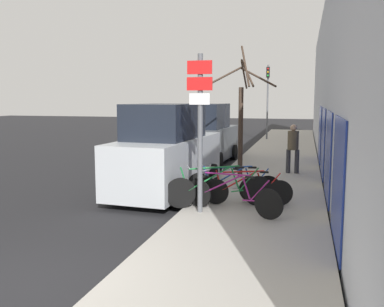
# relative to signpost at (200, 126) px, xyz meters

# --- Properties ---
(ground_plane) EXTENTS (80.00, 80.00, 0.00)m
(ground_plane) POSITION_rel_signpost_xyz_m (-1.45, 7.08, -2.06)
(ground_plane) COLOR black
(sidewalk_curb) EXTENTS (3.20, 32.00, 0.15)m
(sidewalk_curb) POSITION_rel_signpost_xyz_m (1.15, 9.88, -1.99)
(sidewalk_curb) COLOR #ADA89E
(sidewalk_curb) RESTS_ON ground
(building_facade) EXTENTS (0.23, 32.00, 6.50)m
(building_facade) POSITION_rel_signpost_xyz_m (2.89, 9.79, 1.16)
(building_facade) COLOR #B2B7C1
(building_facade) RESTS_ON ground
(signpost) EXTENTS (0.56, 0.13, 3.45)m
(signpost) POSITION_rel_signpost_xyz_m (0.00, 0.00, 0.00)
(signpost) COLOR #595B60
(signpost) RESTS_ON sidewalk_curb
(bicycle_0) EXTENTS (2.28, 0.89, 0.90)m
(bicycle_0) POSITION_rel_signpost_xyz_m (0.70, 0.10, -1.52)
(bicycle_0) COLOR black
(bicycle_0) RESTS_ON sidewalk_curb
(bicycle_1) EXTENTS (2.36, 0.98, 0.98)m
(bicycle_1) POSITION_rel_signpost_xyz_m (0.34, 0.54, -1.50)
(bicycle_1) COLOR black
(bicycle_1) RESTS_ON sidewalk_curb
(bicycle_2) EXTENTS (2.08, 0.51, 0.84)m
(bicycle_2) POSITION_rel_signpost_xyz_m (0.94, 0.91, -1.55)
(bicycle_2) COLOR black
(bicycle_2) RESTS_ON sidewalk_curb
(bicycle_3) EXTENTS (2.17, 0.60, 0.89)m
(bicycle_3) POSITION_rel_signpost_xyz_m (0.62, 1.16, -1.53)
(bicycle_3) COLOR black
(bicycle_3) RESTS_ON sidewalk_curb
(bicycle_4) EXTENTS (1.98, 0.61, 0.83)m
(bicycle_4) POSITION_rel_signpost_xyz_m (0.29, 1.34, -1.55)
(bicycle_4) COLOR black
(bicycle_4) RESTS_ON sidewalk_curb
(parked_car_0) EXTENTS (2.21, 4.85, 2.51)m
(parked_car_0) POSITION_rel_signpost_xyz_m (-1.50, 2.25, -0.93)
(parked_car_0) COLOR #B2B7BC
(parked_car_0) RESTS_ON ground
(parked_car_1) EXTENTS (2.27, 4.44, 2.44)m
(parked_car_1) POSITION_rel_signpost_xyz_m (-1.78, 7.89, -0.96)
(parked_car_1) COLOR #51565B
(parked_car_1) RESTS_ON ground
(pedestrian_near) EXTENTS (0.43, 0.36, 1.64)m
(pedestrian_near) POSITION_rel_signpost_xyz_m (1.83, 5.62, -0.97)
(pedestrian_near) COLOR #333338
(pedestrian_near) RESTS_ON sidewalk_curb
(street_tree) EXTENTS (2.24, 2.08, 4.11)m
(street_tree) POSITION_rel_signpost_xyz_m (0.25, 4.40, 0.03)
(street_tree) COLOR #3D2D23
(street_tree) RESTS_ON sidewalk_curb
(traffic_light) EXTENTS (0.20, 0.30, 4.50)m
(traffic_light) POSITION_rel_signpost_xyz_m (-0.08, 17.51, 0.97)
(traffic_light) COLOR #595B60
(traffic_light) RESTS_ON sidewalk_curb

